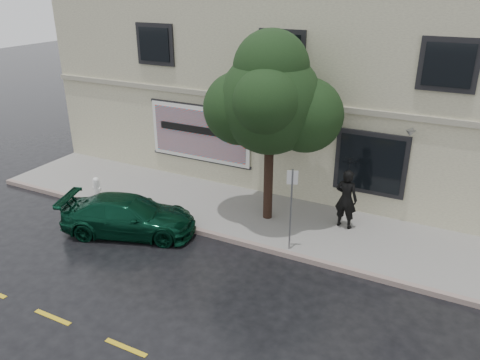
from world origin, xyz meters
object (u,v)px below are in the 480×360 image
at_px(car, 129,216).
at_px(fire_hydrant, 97,188).
at_px(pedestrian, 346,199).
at_px(street_tree, 270,103).

xyz_separation_m(car, fire_hydrant, (-2.45, 1.24, -0.06)).
distance_m(pedestrian, fire_hydrant, 8.67).
relative_size(car, fire_hydrant, 5.08).
relative_size(pedestrian, street_tree, 0.36).
xyz_separation_m(car, pedestrian, (5.97, 3.18, 0.51)).
relative_size(pedestrian, fire_hydrant, 2.37).
bearing_deg(car, fire_hydrant, 43.92).
relative_size(car, pedestrian, 2.15).
xyz_separation_m(car, street_tree, (3.55, 2.68, 3.37)).
height_order(pedestrian, fire_hydrant, pedestrian).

